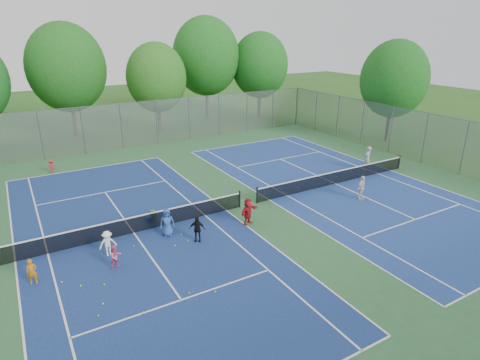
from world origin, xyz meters
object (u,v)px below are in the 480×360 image
object	(u,v)px
net_left	(133,225)
instructor	(367,158)
ball_crate	(149,219)
net_right	(336,178)
ball_hopper	(153,215)

from	to	relation	value
net_left	instructor	xyz separation A→B (m)	(17.99, 0.98, 0.47)
ball_crate	instructor	distance (m)	16.87
net_right	ball_hopper	size ratio (longest dim) A/B	23.58
instructor	net_left	bearing A→B (deg)	-13.29
net_right	instructor	distance (m)	4.13
net_left	ball_crate	size ratio (longest dim) A/B	34.93
ball_crate	ball_hopper	xyz separation A→B (m)	(0.27, 0.11, 0.11)
net_right	ball_crate	bearing A→B (deg)	175.89
net_right	instructor	xyz separation A→B (m)	(3.99, 0.98, 0.47)
net_left	ball_crate	xyz separation A→B (m)	(1.13, 0.92, -0.30)
net_left	ball_crate	distance (m)	1.49
net_right	instructor	bearing A→B (deg)	13.78
net_left	ball_hopper	xyz separation A→B (m)	(1.40, 1.03, -0.18)
net_left	net_right	distance (m)	14.00
ball_crate	instructor	xyz separation A→B (m)	(16.86, 0.05, 0.77)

